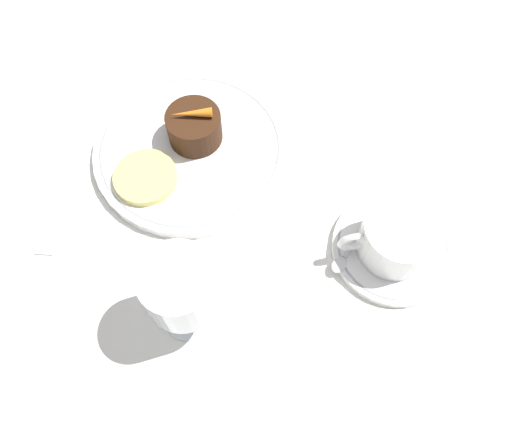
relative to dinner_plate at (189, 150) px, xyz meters
The scene contains 10 objects.
ground_plane 0.05m from the dinner_plate, 92.32° to the left, with size 3.00×3.00×0.00m, color white.
dinner_plate is the anchor object (origin of this frame).
saucer 0.28m from the dinner_plate, 143.35° to the left, with size 0.14×0.14×0.01m.
coffee_cup 0.28m from the dinner_plate, 142.94° to the left, with size 0.11×0.08×0.05m.
spoon 0.24m from the dinner_plate, 137.83° to the left, with size 0.08×0.08×0.00m.
wine_glass 0.23m from the dinner_plate, 86.22° to the left, with size 0.07×0.07×0.12m.
fork 0.17m from the dinner_plate, 17.06° to the left, with size 0.05×0.19×0.01m.
dessert_cake 0.03m from the dinner_plate, 127.49° to the right, with size 0.07×0.07×0.04m.
carrot_garnish 0.06m from the dinner_plate, 127.49° to the right, with size 0.05×0.02×0.01m.
pineapple_slice 0.07m from the dinner_plate, 37.01° to the left, with size 0.08×0.08×0.01m.
Camera 1 is at (-0.04, 0.33, 0.54)m, focal length 35.00 mm.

